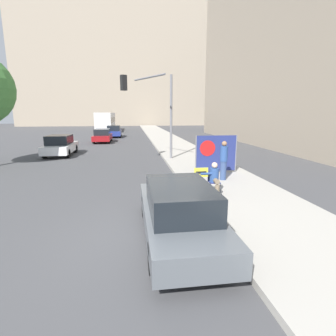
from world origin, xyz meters
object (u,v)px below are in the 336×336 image
(parked_car_curbside, at_px, (179,211))
(car_on_road_midblock, at_px, (103,136))
(protest_banner, at_px, (216,153))
(car_on_road_nearest, at_px, (60,145))
(jogger_on_sidewalk, at_px, (224,160))
(traffic_light_pole, at_px, (154,101))
(city_bus_on_road, at_px, (106,121))
(seated_protester, at_px, (214,178))
(car_on_road_distant, at_px, (114,131))

(parked_car_curbside, xyz_separation_m, car_on_road_midblock, (-4.27, 23.46, 0.00))
(protest_banner, xyz_separation_m, car_on_road_nearest, (-9.56, 8.08, -0.41))
(jogger_on_sidewalk, xyz_separation_m, traffic_light_pole, (-2.64, 5.49, 2.78))
(jogger_on_sidewalk, relative_size, parked_car_curbside, 0.37)
(protest_banner, relative_size, car_on_road_midblock, 0.48)
(city_bus_on_road, bearing_deg, seated_protester, -79.22)
(seated_protester, relative_size, car_on_road_midblock, 0.27)
(jogger_on_sidewalk, height_order, city_bus_on_road, city_bus_on_road)
(traffic_light_pole, relative_size, parked_car_curbside, 1.13)
(jogger_on_sidewalk, relative_size, car_on_road_nearest, 0.42)
(traffic_light_pole, distance_m, car_on_road_midblock, 14.10)
(seated_protester, height_order, parked_car_curbside, parked_car_curbside)
(seated_protester, xyz_separation_m, jogger_on_sidewalk, (1.10, 2.09, 0.26))
(car_on_road_nearest, relative_size, car_on_road_distant, 1.02)
(car_on_road_nearest, relative_size, car_on_road_midblock, 0.95)
(protest_banner, height_order, traffic_light_pole, traffic_light_pole)
(parked_car_curbside, relative_size, car_on_road_midblock, 1.07)
(parked_car_curbside, bearing_deg, traffic_light_pole, 88.24)
(jogger_on_sidewalk, xyz_separation_m, city_bus_on_road, (-8.42, 36.36, 0.78))
(car_on_road_distant, distance_m, city_bus_on_road, 11.94)
(traffic_light_pole, relative_size, car_on_road_nearest, 1.27)
(protest_banner, bearing_deg, traffic_light_pole, 124.03)
(car_on_road_midblock, bearing_deg, protest_banner, -66.68)
(traffic_light_pole, height_order, parked_car_curbside, traffic_light_pole)
(jogger_on_sidewalk, height_order, car_on_road_midblock, jogger_on_sidewalk)
(jogger_on_sidewalk, bearing_deg, car_on_road_midblock, -39.49)
(city_bus_on_road, bearing_deg, parked_car_curbside, -82.49)
(jogger_on_sidewalk, xyz_separation_m, protest_banner, (0.10, 1.44, 0.10))
(seated_protester, xyz_separation_m, protest_banner, (1.20, 3.53, 0.35))
(car_on_road_nearest, xyz_separation_m, car_on_road_midblock, (2.22, 8.94, -0.03))
(seated_protester, bearing_deg, city_bus_on_road, 111.55)
(car_on_road_midblock, bearing_deg, seated_protester, -73.38)
(traffic_light_pole, height_order, car_on_road_distant, traffic_light_pole)
(city_bus_on_road, bearing_deg, car_on_road_nearest, -92.21)
(car_on_road_nearest, distance_m, car_on_road_midblock, 9.21)
(car_on_road_midblock, xyz_separation_m, car_on_road_distant, (0.85, 6.20, 0.03))
(car_on_road_nearest, bearing_deg, protest_banner, -40.21)
(car_on_road_distant, bearing_deg, city_bus_on_road, 99.88)
(jogger_on_sidewalk, xyz_separation_m, car_on_road_midblock, (-7.23, 18.45, -0.35))
(seated_protester, bearing_deg, car_on_road_distant, 111.94)
(seated_protester, relative_size, traffic_light_pole, 0.22)
(seated_protester, height_order, traffic_light_pole, traffic_light_pole)
(car_on_road_nearest, distance_m, city_bus_on_road, 26.89)
(traffic_light_pole, xyz_separation_m, parked_car_curbside, (-0.32, -10.51, -3.14))
(car_on_road_nearest, bearing_deg, traffic_light_pole, -30.54)
(jogger_on_sidewalk, relative_size, city_bus_on_road, 0.15)
(protest_banner, bearing_deg, city_bus_on_road, 103.71)
(jogger_on_sidewalk, bearing_deg, parked_car_curbside, 88.53)
(seated_protester, relative_size, protest_banner, 0.56)
(seated_protester, bearing_deg, protest_banner, 81.96)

